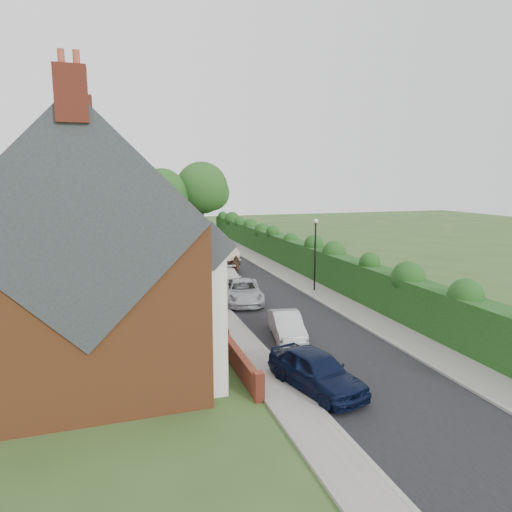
{
  "coord_description": "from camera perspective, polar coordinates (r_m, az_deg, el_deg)",
  "views": [
    {
      "loc": [
        -10.16,
        -24.54,
        7.94
      ],
      "look_at": [
        0.14,
        7.33,
        2.2
      ],
      "focal_mm": 32.0,
      "sensor_mm": 36.0,
      "label": 1
    }
  ],
  "objects": [
    {
      "name": "car_red",
      "position": [
        46.33,
        -7.47,
        0.72
      ],
      "size": [
        1.74,
        4.64,
        1.51
      ],
      "primitive_type": "imported",
      "rotation": [
        0.0,
        0.0,
        0.03
      ],
      "color": "maroon",
      "rests_on": "ground"
    },
    {
      "name": "tree_far_right",
      "position": [
        68.0,
        -6.49,
        8.3
      ],
      "size": [
        7.98,
        7.6,
        10.31
      ],
      "color": "#332316",
      "rests_on": "ground"
    },
    {
      "name": "garden_wall_row",
      "position": [
        35.66,
        -9.78,
        -2.52
      ],
      "size": [
        0.35,
        40.35,
        1.1
      ],
      "color": "maroon",
      "rests_on": "ground"
    },
    {
      "name": "tree_far_back",
      "position": [
        67.65,
        -16.77,
        8.2
      ],
      "size": [
        8.4,
        8.0,
        10.82
      ],
      "color": "#332316",
      "rests_on": "ground"
    },
    {
      "name": "lamppost",
      "position": [
        31.94,
        7.42,
        1.28
      ],
      "size": [
        0.32,
        0.32,
        5.16
      ],
      "color": "black",
      "rests_on": "ground"
    },
    {
      "name": "hedge",
      "position": [
        39.31,
        5.65,
        0.4
      ],
      "size": [
        2.1,
        58.0,
        2.85
      ],
      "color": "#123A15",
      "rests_on": "ground"
    },
    {
      "name": "tree_far_left",
      "position": [
        65.09,
        -11.39,
        7.58
      ],
      "size": [
        7.14,
        6.8,
        9.29
      ],
      "color": "#332316",
      "rests_on": "ground"
    },
    {
      "name": "pavement_hedge_side",
      "position": [
        38.92,
        3.18,
        -1.97
      ],
      "size": [
        2.2,
        58.0,
        0.12
      ],
      "primitive_type": "cube",
      "color": "gray",
      "rests_on": "ground"
    },
    {
      "name": "car_navy",
      "position": [
        17.89,
        7.54,
        -14.01
      ],
      "size": [
        2.85,
        4.79,
        1.53
      ],
      "primitive_type": "imported",
      "rotation": [
        0.0,
        0.0,
        0.25
      ],
      "color": "black",
      "rests_on": "ground"
    },
    {
      "name": "horse_cart",
      "position": [
        39.48,
        -3.16,
        -0.09
      ],
      "size": [
        1.34,
        2.96,
        2.13
      ],
      "color": "black",
      "rests_on": "ground"
    },
    {
      "name": "car_beige",
      "position": [
        52.94,
        -9.8,
        1.79
      ],
      "size": [
        2.64,
        5.5,
        1.51
      ],
      "primitive_type": "imported",
      "rotation": [
        0.0,
        0.0,
        0.02
      ],
      "color": "tan",
      "rests_on": "ground"
    },
    {
      "name": "ground",
      "position": [
        27.72,
        4.41,
        -6.95
      ],
      "size": [
        140.0,
        140.0,
        0.0
      ],
      "primitive_type": "plane",
      "color": "#2D4C1E",
      "rests_on": "ground"
    },
    {
      "name": "car_white",
      "position": [
        33.35,
        -3.51,
        -2.89
      ],
      "size": [
        2.62,
        4.83,
        1.33
      ],
      "primitive_type": "imported",
      "rotation": [
        0.0,
        0.0,
        -0.17
      ],
      "color": "white",
      "rests_on": "ground"
    },
    {
      "name": "car_silver_b",
      "position": [
        29.55,
        -1.67,
        -4.43
      ],
      "size": [
        3.31,
        5.51,
        1.43
      ],
      "primitive_type": "imported",
      "rotation": [
        0.0,
        0.0,
        -0.19
      ],
      "color": "#A6A7AD",
      "rests_on": "ground"
    },
    {
      "name": "road",
      "position": [
        37.67,
        -2.66,
        -2.44
      ],
      "size": [
        6.0,
        58.0,
        0.02
      ],
      "primitive_type": "cube",
      "color": "black",
      "rests_on": "ground"
    },
    {
      "name": "car_silver_a",
      "position": [
        23.11,
        3.86,
        -8.69
      ],
      "size": [
        2.09,
        4.13,
        1.3
      ],
      "primitive_type": "imported",
      "rotation": [
        0.0,
        0.0,
        -0.19
      ],
      "color": "#B4B5B9",
      "rests_on": "ground"
    },
    {
      "name": "car_green",
      "position": [
        39.63,
        -6.01,
        -0.75
      ],
      "size": [
        2.18,
        4.67,
        1.55
      ],
      "primitive_type": "imported",
      "rotation": [
        0.0,
        0.0,
        -0.08
      ],
      "color": "black",
      "rests_on": "ground"
    },
    {
      "name": "pavement_house_side",
      "position": [
        36.86,
        -8.44,
        -2.72
      ],
      "size": [
        1.7,
        58.0,
        0.12
      ],
      "primitive_type": "cube",
      "color": "gray",
      "rests_on": "ground"
    },
    {
      "name": "kerb_hedge_side",
      "position": [
        38.56,
        1.72,
        -2.06
      ],
      "size": [
        0.18,
        58.0,
        0.13
      ],
      "primitive_type": "cube",
      "color": "gray",
      "rests_on": "ground"
    },
    {
      "name": "horse",
      "position": [
        37.71,
        -2.39,
        -1.25
      ],
      "size": [
        0.85,
        1.82,
        1.53
      ],
      "primitive_type": "imported",
      "rotation": [
        0.0,
        0.0,
        3.13
      ],
      "color": "#4E2E1C",
      "rests_on": "ground"
    },
    {
      "name": "terrace_row",
      "position": [
        34.7,
        -19.03,
        3.46
      ],
      "size": [
        9.05,
        40.5,
        11.5
      ],
      "color": "brown",
      "rests_on": "ground"
    },
    {
      "name": "kerb_house_side",
      "position": [
        37.0,
        -7.22,
        -2.64
      ],
      "size": [
        0.18,
        58.0,
        0.13
      ],
      "primitive_type": "cube",
      "color": "gray",
      "rests_on": "ground"
    },
    {
      "name": "car_grey",
      "position": [
        57.26,
        -10.03,
        2.3
      ],
      "size": [
        2.57,
        4.97,
        1.38
      ],
      "primitive_type": "imported",
      "rotation": [
        0.0,
        0.0,
        -0.14
      ],
      "color": "#5B5D63",
      "rests_on": "ground"
    }
  ]
}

